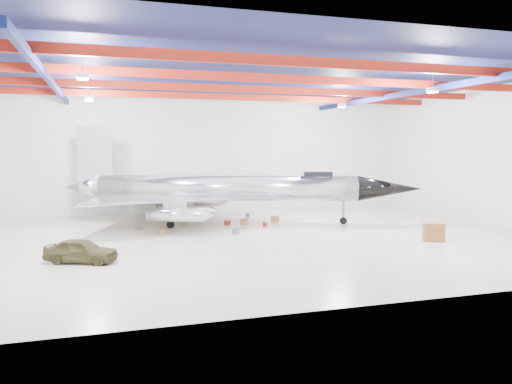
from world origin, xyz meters
name	(u,v)px	position (x,y,z in m)	size (l,w,h in m)	color
floor	(247,239)	(0.00, 0.00, 0.00)	(40.00, 40.00, 0.00)	beige
wall_back	(203,155)	(0.00, 15.00, 5.50)	(40.00, 40.00, 0.00)	silver
wall_right	(491,156)	(20.00, 0.00, 5.50)	(30.00, 30.00, 0.00)	silver
ceiling	(246,74)	(0.00, 0.00, 11.00)	(40.00, 40.00, 0.00)	#0A0F38
ceiling_structure	(246,85)	(0.00, 0.00, 10.32)	(39.50, 29.50, 1.08)	maroon
jet_aircraft	(227,192)	(0.40, 7.15, 2.61)	(28.14, 21.31, 7.96)	silver
jeep	(81,251)	(-10.43, -3.91, 0.66)	(1.56, 3.88, 1.32)	#3D3A1E
desk	(434,232)	(11.63, -4.38, 0.61)	(1.32, 0.66, 1.21)	brown
crate_ply	(163,232)	(-5.16, 3.72, 0.17)	(0.49, 0.39, 0.34)	olive
toolbox_red	(227,223)	(0.26, 6.52, 0.18)	(0.50, 0.40, 0.35)	#A21011
engine_drum	(236,231)	(-0.18, 2.23, 0.23)	(0.50, 0.50, 0.45)	#59595B
parts_bin	(275,219)	(4.47, 6.94, 0.23)	(0.67, 0.53, 0.47)	olive
crate_small	(141,228)	(-6.58, 5.98, 0.12)	(0.35, 0.28, 0.25)	#59595B
tool_chest	(265,224)	(2.94, 5.03, 0.17)	(0.37, 0.37, 0.33)	#A21011
oil_barrel	(244,222)	(1.59, 6.34, 0.22)	(0.61, 0.49, 0.43)	olive
spares_box	(248,215)	(3.05, 10.28, 0.17)	(0.37, 0.37, 0.34)	#59595B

